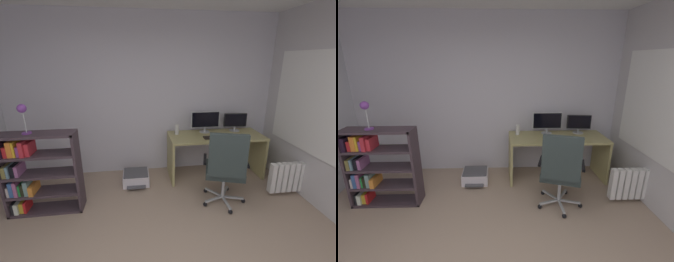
% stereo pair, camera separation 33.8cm
% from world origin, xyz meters
% --- Properties ---
extents(wall_back, '(4.57, 0.10, 2.73)m').
position_xyz_m(wall_back, '(0.00, 2.62, 1.37)').
color(wall_back, silver).
rests_on(wall_back, ground).
extents(window_pane, '(0.01, 1.54, 1.32)m').
position_xyz_m(window_pane, '(2.28, 1.43, 1.41)').
color(window_pane, white).
extents(window_frame, '(0.02, 1.62, 1.40)m').
position_xyz_m(window_frame, '(2.27, 1.43, 1.41)').
color(window_frame, white).
extents(desk, '(1.60, 0.67, 0.75)m').
position_xyz_m(desk, '(1.18, 2.19, 0.56)').
color(desk, tan).
rests_on(desk, ground).
extents(monitor_main, '(0.51, 0.18, 0.37)m').
position_xyz_m(monitor_main, '(1.04, 2.37, 0.97)').
color(monitor_main, '#B2B5B7').
rests_on(monitor_main, desk).
extents(monitor_secondary, '(0.40, 0.18, 0.32)m').
position_xyz_m(monitor_secondary, '(1.59, 2.37, 0.93)').
color(monitor_secondary, '#B2B5B7').
rests_on(monitor_secondary, desk).
extents(keyboard, '(0.34, 0.13, 0.02)m').
position_xyz_m(keyboard, '(1.10, 2.04, 0.76)').
color(keyboard, black).
rests_on(keyboard, desk).
extents(computer_mouse, '(0.07, 0.11, 0.03)m').
position_xyz_m(computer_mouse, '(1.39, 2.05, 0.77)').
color(computer_mouse, black).
rests_on(computer_mouse, desk).
extents(desktop_speaker, '(0.07, 0.07, 0.17)m').
position_xyz_m(desktop_speaker, '(0.53, 2.32, 0.84)').
color(desktop_speaker, silver).
rests_on(desktop_speaker, desk).
extents(office_chair, '(0.67, 0.67, 1.12)m').
position_xyz_m(office_chair, '(1.01, 1.30, 0.61)').
color(office_chair, '#B7BABC').
rests_on(office_chair, ground).
extents(bookshelf, '(0.94, 0.29, 1.11)m').
position_xyz_m(bookshelf, '(-1.50, 1.54, 0.57)').
color(bookshelf, '#3D2F37').
rests_on(bookshelf, ground).
extents(desk_lamp, '(0.11, 0.11, 0.37)m').
position_xyz_m(desk_lamp, '(-1.49, 1.54, 1.38)').
color(desk_lamp, '#793C99').
rests_on(desk_lamp, bookshelf).
extents(printer, '(0.42, 0.46, 0.20)m').
position_xyz_m(printer, '(-0.20, 2.08, 0.10)').
color(printer, silver).
rests_on(printer, ground).
extents(radiator, '(0.80, 0.10, 0.46)m').
position_xyz_m(radiator, '(2.19, 1.43, 0.29)').
color(radiator, white).
rests_on(radiator, ground).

